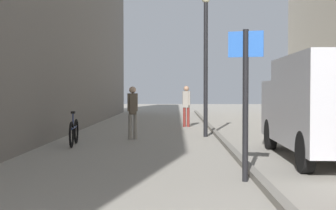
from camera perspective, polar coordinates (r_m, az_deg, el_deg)
ground_plane at (r=14.07m, az=0.25°, el=-4.60°), size 80.00×80.00×0.00m
kerb_strip at (r=14.13m, az=6.69°, el=-4.34°), size 0.16×40.00×0.12m
pedestrian_main_foreground at (r=15.12m, az=-4.30°, el=-0.45°), size 0.33×0.24×1.69m
pedestrian_mid_block at (r=20.23m, az=2.23°, el=0.22°), size 0.33×0.26×1.76m
delivery_van at (r=11.15m, az=18.52°, el=0.04°), size 2.09×5.26×2.31m
street_sign_post at (r=8.15m, az=9.36°, el=1.63°), size 0.58×0.20×2.60m
lamp_post at (r=15.91m, az=4.58°, el=5.95°), size 0.28×0.28×4.76m
bicycle_leaning at (r=13.60m, az=-11.30°, el=-3.24°), size 0.22×1.77×0.98m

